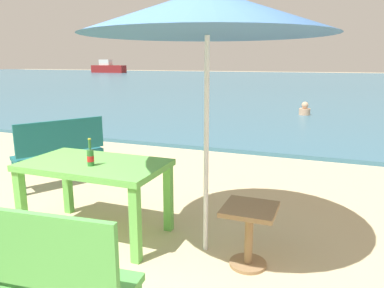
% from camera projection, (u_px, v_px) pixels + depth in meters
% --- Properties ---
extents(sea_water, '(120.00, 50.00, 0.08)m').
position_uv_depth(sea_water, '(316.00, 82.00, 29.69)').
color(sea_water, '#386B84').
rests_on(sea_water, ground_plane).
extents(picnic_table_green, '(1.40, 0.80, 0.76)m').
position_uv_depth(picnic_table_green, '(95.00, 173.00, 3.64)').
color(picnic_table_green, '#60B24C').
rests_on(picnic_table_green, ground_plane).
extents(beer_bottle_amber, '(0.07, 0.07, 0.26)m').
position_uv_depth(beer_bottle_amber, '(90.00, 156.00, 3.47)').
color(beer_bottle_amber, '#2D662D').
rests_on(beer_bottle_amber, picnic_table_green).
extents(patio_umbrella, '(2.10, 2.10, 2.30)m').
position_uv_depth(patio_umbrella, '(207.00, 12.00, 3.00)').
color(patio_umbrella, silver).
rests_on(patio_umbrella, ground_plane).
extents(side_table_wood, '(0.44, 0.44, 0.54)m').
position_uv_depth(side_table_wood, '(249.00, 228.00, 3.11)').
color(side_table_wood, olive).
rests_on(side_table_wood, ground_plane).
extents(bench_teal_center, '(0.92, 1.22, 0.95)m').
position_uv_depth(bench_teal_center, '(60.00, 148.00, 5.11)').
color(bench_teal_center, '#196066').
rests_on(bench_teal_center, ground_plane).
extents(bench_green_right, '(1.23, 0.47, 0.95)m').
position_uv_depth(bench_green_right, '(33.00, 270.00, 2.14)').
color(bench_green_right, '#4C9E47').
rests_on(bench_green_right, ground_plane).
extents(swimmer_person, '(0.34, 0.34, 0.41)m').
position_uv_depth(swimmer_person, '(305.00, 110.00, 11.46)').
color(swimmer_person, tan).
rests_on(swimmer_person, sea_water).
extents(boat_sailboat, '(5.00, 1.36, 1.82)m').
position_uv_depth(boat_sailboat, '(108.00, 68.00, 52.01)').
color(boat_sailboat, maroon).
rests_on(boat_sailboat, sea_water).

